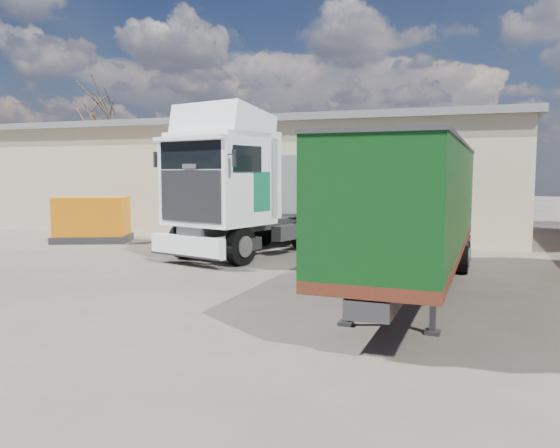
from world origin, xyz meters
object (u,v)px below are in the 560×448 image
(box_trailer, at_px, (416,203))
(panel_van, at_px, (211,217))
(bare_tree, at_px, (93,99))
(orange_skip, at_px, (92,222))
(tractor_unit, at_px, (238,194))

(box_trailer, height_order, panel_van, box_trailer)
(bare_tree, height_order, orange_skip, bare_tree)
(bare_tree, relative_size, box_trailer, 0.89)
(bare_tree, height_order, box_trailer, bare_tree)
(tractor_unit, xyz_separation_m, orange_skip, (-7.35, 1.55, -1.32))
(bare_tree, distance_m, box_trailer, 30.32)
(box_trailer, distance_m, orange_skip, 14.67)
(box_trailer, xyz_separation_m, orange_skip, (-13.66, 5.19, -1.36))
(box_trailer, bearing_deg, tractor_unit, 151.60)
(box_trailer, bearing_deg, bare_tree, 144.19)
(bare_tree, xyz_separation_m, tractor_unit, (17.35, -14.43, -5.78))
(tractor_unit, xyz_separation_m, panel_van, (-3.13, 4.06, -1.20))
(box_trailer, height_order, orange_skip, box_trailer)
(orange_skip, bearing_deg, box_trailer, -44.23)
(tractor_unit, distance_m, orange_skip, 7.63)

